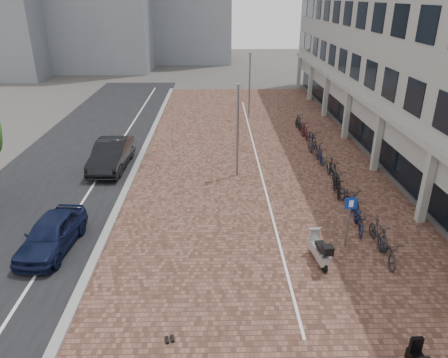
% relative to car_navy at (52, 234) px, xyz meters
% --- Properties ---
extents(ground, '(140.00, 140.00, 0.00)m').
position_rel_car_navy_xyz_m(ground, '(6.94, -2.12, -0.70)').
color(ground, '#474442').
rests_on(ground, ground).
extents(plaza_brick, '(14.50, 42.00, 0.04)m').
position_rel_car_navy_xyz_m(plaza_brick, '(8.94, 9.88, -0.69)').
color(plaza_brick, brown).
rests_on(plaza_brick, ground).
extents(street_asphalt, '(8.00, 50.00, 0.03)m').
position_rel_car_navy_xyz_m(street_asphalt, '(-2.06, 9.88, -0.69)').
color(street_asphalt, black).
rests_on(street_asphalt, ground).
extents(curb, '(0.35, 42.00, 0.14)m').
position_rel_car_navy_xyz_m(curb, '(1.84, 9.88, -0.63)').
color(curb, gray).
rests_on(curb, ground).
extents(lane_line, '(0.12, 44.00, 0.00)m').
position_rel_car_navy_xyz_m(lane_line, '(-0.06, 9.88, -0.68)').
color(lane_line, white).
rests_on(lane_line, street_asphalt).
extents(parking_line, '(0.10, 30.00, 0.00)m').
position_rel_car_navy_xyz_m(parking_line, '(9.14, 9.88, -0.66)').
color(parking_line, white).
rests_on(parking_line, plaza_brick).
extents(office_building, '(8.40, 40.00, 15.00)m').
position_rel_car_navy_xyz_m(office_building, '(19.91, 13.88, 7.75)').
color(office_building, gray).
rests_on(office_building, ground).
extents(car_navy, '(2.03, 4.24, 1.40)m').
position_rel_car_navy_xyz_m(car_navy, '(0.00, 0.00, 0.00)').
color(car_navy, '#0E1533').
rests_on(car_navy, ground).
extents(car_dark, '(1.92, 5.06, 1.65)m').
position_rel_car_navy_xyz_m(car_dark, '(0.44, 8.65, 0.13)').
color(car_dark, black).
rests_on(car_dark, ground).
extents(shoes, '(0.41, 0.37, 0.09)m').
position_rel_car_navy_xyz_m(shoes, '(5.15, -5.07, -0.65)').
color(shoes, black).
rests_on(shoes, ground).
extents(scooter_front, '(0.76, 1.78, 1.18)m').
position_rel_car_navy_xyz_m(scooter_front, '(10.44, -1.18, -0.11)').
color(scooter_front, '#B8B7BD').
rests_on(scooter_front, ground).
extents(parking_sign, '(0.46, 0.09, 2.22)m').
position_rel_car_navy_xyz_m(parking_sign, '(11.79, -0.12, 0.77)').
color(parking_sign, slate).
rests_on(parking_sign, ground).
extents(lamp_near, '(0.12, 0.12, 5.14)m').
position_rel_car_navy_xyz_m(lamp_near, '(7.75, 7.28, 1.87)').
color(lamp_near, slate).
rests_on(lamp_near, ground).
extents(lamp_far, '(0.12, 0.12, 5.20)m').
position_rel_car_navy_xyz_m(lamp_far, '(9.33, 19.51, 1.90)').
color(lamp_far, slate).
rests_on(lamp_far, ground).
extents(bike_row, '(1.37, 20.43, 1.05)m').
position_rel_car_navy_xyz_m(bike_row, '(12.94, 8.08, -0.18)').
color(bike_row, black).
rests_on(bike_row, ground).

